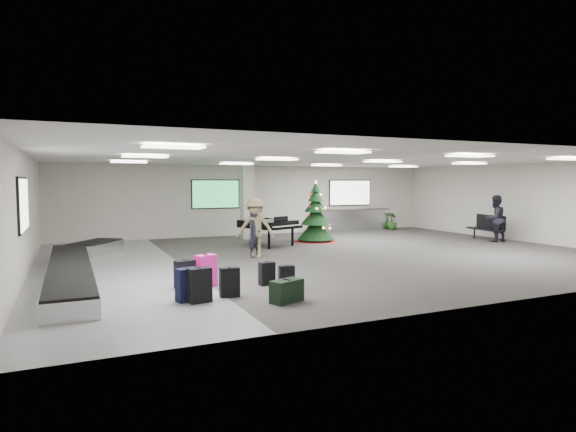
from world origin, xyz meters
name	(u,v)px	position (x,y,z in m)	size (l,w,h in m)	color
ground	(332,255)	(0.00, 0.00, 0.00)	(18.00, 18.00, 0.00)	#32302D
room_envelope	(313,185)	(-0.38, 0.67, 2.33)	(18.02, 14.02, 3.21)	#B8B0A8
baggage_carousel	(76,266)	(-7.84, -0.08, 0.21)	(2.28, 9.71, 0.43)	silver
service_counter	(353,220)	(5.00, 6.65, 0.55)	(4.05, 0.65, 1.08)	silver
suitcase_0	(200,285)	(-5.61, -4.47, 0.35)	(0.48, 0.31, 0.72)	black
suitcase_1	(230,282)	(-4.92, -4.27, 0.32)	(0.42, 0.25, 0.65)	black
pink_suitcase	(206,271)	(-5.11, -3.05, 0.37)	(0.54, 0.43, 0.76)	#F21F95
suitcase_3	(267,274)	(-3.76, -3.50, 0.27)	(0.39, 0.24, 0.56)	black
navy_suitcase	(187,285)	(-5.82, -4.28, 0.34)	(0.49, 0.35, 0.70)	black
green_duffel	(287,291)	(-4.00, -5.17, 0.23)	(0.76, 0.56, 0.48)	black
suitcase_7	(287,276)	(-3.44, -3.92, 0.26)	(0.38, 0.24, 0.53)	black
suitcase_8	(185,274)	(-5.60, -3.03, 0.32)	(0.48, 0.33, 0.67)	black
christmas_tree	(316,220)	(1.22, 3.50, 0.87)	(1.79, 1.79, 2.55)	maroon
grand_piano	(269,224)	(-1.04, 3.03, 0.83)	(2.17, 2.44, 1.16)	black
bench	(487,226)	(7.98, 0.88, 0.60)	(0.74, 1.72, 1.06)	black
traveler_a	(255,234)	(-2.51, 0.63, 0.77)	(0.56, 0.37, 1.53)	black
traveler_b	(255,228)	(-2.52, 0.57, 0.96)	(1.24, 0.72, 1.93)	olive
traveler_bench	(495,219)	(7.81, 0.34, 0.95)	(0.93, 0.72, 1.91)	black
potted_plant_left	(311,225)	(2.56, 6.50, 0.40)	(0.44, 0.36, 0.80)	#183C13
potted_plant_right	(392,221)	(7.00, 6.13, 0.45)	(0.50, 0.50, 0.90)	#183C13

